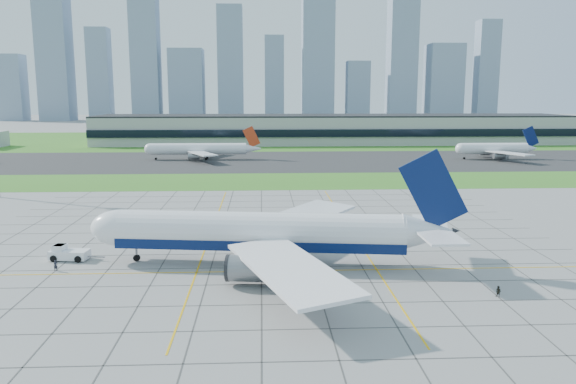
# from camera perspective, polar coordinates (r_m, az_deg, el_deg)

# --- Properties ---
(ground) EXTENTS (1400.00, 1400.00, 0.00)m
(ground) POSITION_cam_1_polar(r_m,az_deg,el_deg) (89.71, -2.71, -7.66)
(ground) COLOR gray
(ground) RESTS_ON ground
(grass_median) EXTENTS (700.00, 35.00, 0.04)m
(grass_median) POSITION_cam_1_polar(r_m,az_deg,el_deg) (177.61, -2.72, 1.12)
(grass_median) COLOR #397521
(grass_median) RESTS_ON ground
(asphalt_taxiway) EXTENTS (700.00, 75.00, 0.04)m
(asphalt_taxiway) POSITION_cam_1_polar(r_m,az_deg,el_deg) (232.12, -2.72, 3.18)
(asphalt_taxiway) COLOR #383838
(asphalt_taxiway) RESTS_ON ground
(grass_far) EXTENTS (700.00, 145.00, 0.04)m
(grass_far) POSITION_cam_1_polar(r_m,az_deg,el_deg) (341.61, -2.72, 5.33)
(grass_far) COLOR #397521
(grass_far) RESTS_ON ground
(apron_markings) EXTENTS (120.00, 130.00, 0.03)m
(apron_markings) POSITION_cam_1_polar(r_m,az_deg,el_deg) (100.34, -2.47, -5.75)
(apron_markings) COLOR #474744
(apron_markings) RESTS_ON ground
(terminal) EXTENTS (260.00, 43.00, 15.80)m
(terminal) POSITION_cam_1_polar(r_m,az_deg,el_deg) (318.49, 4.53, 6.40)
(terminal) COLOR #B7B7B2
(terminal) RESTS_ON ground
(city_skyline) EXTENTS (523.00, 32.40, 160.00)m
(city_skyline) POSITION_cam_1_polar(r_m,az_deg,el_deg) (606.46, -3.61, 12.88)
(city_skyline) COLOR #8093A8
(city_skyline) RESTS_ON ground
(airliner) EXTENTS (59.99, 60.42, 18.93)m
(airliner) POSITION_cam_1_polar(r_m,az_deg,el_deg) (89.91, -2.62, -4.19)
(airliner) COLOR white
(airliner) RESTS_ON ground
(pushback_tug) EXTENTS (9.22, 3.86, 2.53)m
(pushback_tug) POSITION_cam_1_polar(r_m,az_deg,el_deg) (100.16, -21.47, -5.81)
(pushback_tug) COLOR white
(pushback_tug) RESTS_ON ground
(crew_near) EXTENTS (0.75, 0.74, 1.74)m
(crew_near) POSITION_cam_1_polar(r_m,az_deg,el_deg) (94.67, -22.53, -6.93)
(crew_near) COLOR black
(crew_near) RESTS_ON ground
(crew_far) EXTENTS (0.92, 0.96, 1.55)m
(crew_far) POSITION_cam_1_polar(r_m,az_deg,el_deg) (81.92, 20.58, -9.46)
(crew_far) COLOR black
(crew_far) RESTS_ON ground
(distant_jet_1) EXTENTS (46.15, 42.66, 14.08)m
(distant_jet_1) POSITION_cam_1_polar(r_m,az_deg,el_deg) (239.17, -8.96, 4.35)
(distant_jet_1) COLOR white
(distant_jet_1) RESTS_ON ground
(distant_jet_2) EXTENTS (33.40, 42.66, 14.08)m
(distant_jet_2) POSITION_cam_1_polar(r_m,az_deg,el_deg) (253.51, 20.28, 4.16)
(distant_jet_2) COLOR white
(distant_jet_2) RESTS_ON ground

